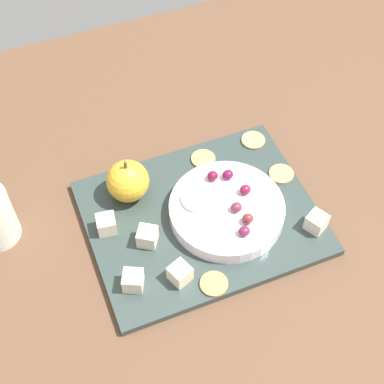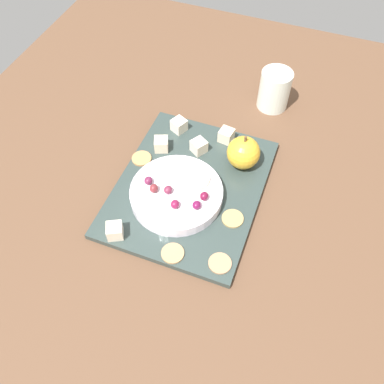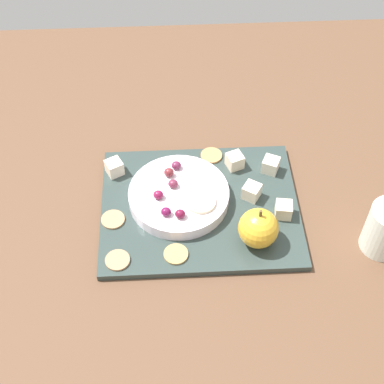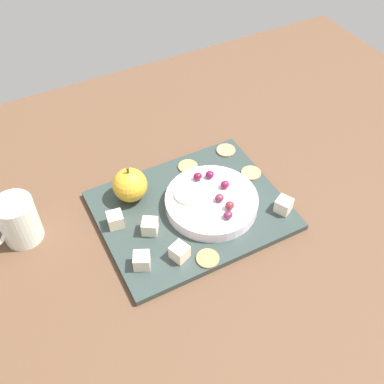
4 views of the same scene
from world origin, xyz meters
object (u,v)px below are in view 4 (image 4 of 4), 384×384
object	(u,v)px
apple_whole	(130,185)
cup	(18,221)
cracker_2	(187,167)
grape_0	(198,176)
cracker_0	(208,258)
grape_4	(225,185)
cheese_cube_2	(115,220)
grape_5	(210,175)
cheese_cube_3	(180,252)
cheese_cube_4	(150,226)
serving_dish	(211,202)
cracker_3	(251,173)
grape_3	(228,215)
cracker_1	(226,150)
grape_1	(230,206)
platter	(191,210)
cheese_cube_0	(284,205)
apple_slice_0	(188,194)
cheese_cube_1	(142,261)
grape_2	(217,197)

from	to	relation	value
apple_whole	cup	size ratio (longest dim) A/B	0.68
cracker_2	grape_0	size ratio (longest dim) A/B	2.31
cracker_0	grape_4	bearing A→B (deg)	-130.94
cheese_cube_2	grape_5	bearing A→B (deg)	-177.96
cheese_cube_3	cheese_cube_4	xyz separation A→B (cm)	(2.21, -7.47, 0.00)
serving_dish	grape_5	bearing A→B (deg)	-115.03
cracker_2	cracker_3	distance (cm)	13.23
grape_3	cup	xyz separation A→B (cm)	(33.56, -15.88, 0.20)
cheese_cube_3	cheese_cube_2	bearing A→B (deg)	-58.77
cheese_cube_2	cracker_1	bearing A→B (deg)	-164.16
grape_1	cup	xyz separation A→B (cm)	(34.92, -14.16, 0.09)
cracker_0	platter	bearing A→B (deg)	-103.96
cracker_3	apple_whole	bearing A→B (deg)	-12.67
cheese_cube_3	serving_dish	bearing A→B (deg)	-144.12
cracker_2	grape_3	size ratio (longest dim) A/B	2.31
cup	cracker_1	bearing A→B (deg)	-177.68
cheese_cube_0	cup	world-z (taller)	cup
cheese_cube_4	cracker_2	bearing A→B (deg)	-138.96
apple_whole	cracker_0	size ratio (longest dim) A/B	1.65
cracker_1	apple_slice_0	world-z (taller)	apple_slice_0
apple_whole	cheese_cube_4	world-z (taller)	apple_whole
cheese_cube_1	cracker_2	distance (cm)	24.96
cracker_3	grape_4	world-z (taller)	grape_4
cheese_cube_1	grape_3	distance (cm)	17.30
cheese_cube_0	cup	xyz separation A→B (cm)	(44.80, -17.48, 1.87)
serving_dish	apple_whole	distance (cm)	15.72
cheese_cube_0	cracker_0	distance (cm)	18.27
cheese_cube_1	cracker_2	xyz separation A→B (cm)	(-17.56, -17.69, -1.18)
grape_2	grape_5	size ratio (longest dim) A/B	1.00
platter	cheese_cube_1	world-z (taller)	cheese_cube_1
cheese_cube_2	cracker_3	bearing A→B (deg)	179.36
apple_whole	grape_1	size ratio (longest dim) A/B	3.80
cheese_cube_4	cup	bearing A→B (deg)	-27.05
serving_dish	cracker_1	xyz separation A→B (cm)	(-10.34, -12.12, -0.97)
cracker_1	grape_5	bearing A→B (deg)	41.93
cheese_cube_3	cheese_cube_4	bearing A→B (deg)	-73.50
apple_whole	cheese_cube_0	bearing A→B (deg)	145.73
cheese_cube_4	grape_4	xyz separation A→B (cm)	(-16.26, -1.35, 1.73)
cheese_cube_2	grape_2	distance (cm)	19.18
platter	cracker_0	xyz separation A→B (cm)	(2.89, 11.63, 0.83)
cheese_cube_3	cheese_cube_4	size ratio (longest dim) A/B	1.00
cheese_cube_0	cup	bearing A→B (deg)	-21.31
apple_slice_0	grape_0	bearing A→B (deg)	-141.57
cracker_0	grape_3	distance (cm)	8.73
cheese_cube_1	cheese_cube_4	size ratio (longest dim) A/B	1.00
grape_2	cracker_0	bearing A→B (deg)	52.80
cheese_cube_2	serving_dish	bearing A→B (deg)	166.75
cracker_0	cracker_2	bearing A→B (deg)	-107.98
cracker_0	cracker_1	bearing A→B (deg)	-126.85
grape_2	cracker_3	bearing A→B (deg)	-156.52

